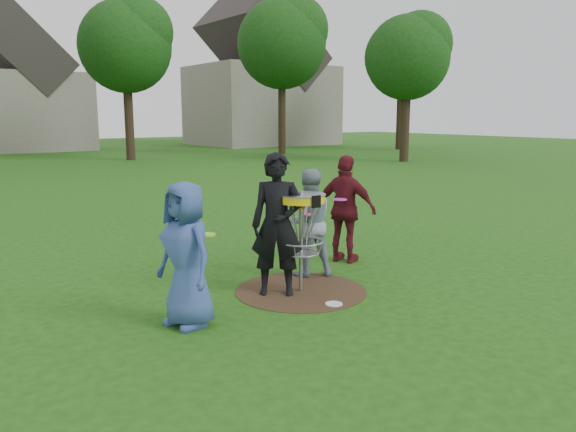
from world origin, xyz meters
TOP-DOWN VIEW (x-y plane):
  - ground at (0.00, 0.00)m, footprint 100.00×100.00m
  - dirt_patch at (0.00, 0.00)m, footprint 1.80×1.80m
  - player_blue at (-1.80, -0.25)m, footprint 0.69×0.91m
  - player_black at (-0.33, 0.08)m, footprint 0.83×0.78m
  - player_grey at (0.55, 0.56)m, footprint 0.95×0.87m
  - player_maroon at (1.53, 0.83)m, footprint 0.80×1.11m
  - disc_on_grass at (0.00, -0.70)m, footprint 0.22×0.22m
  - disc_golf_basket at (0.00, -0.00)m, footprint 0.66×0.67m
  - held_discs at (0.01, 0.22)m, footprint 3.02×1.13m
  - tree_row at (0.44, 20.67)m, footprint 51.20×17.42m
  - house_row at (4.78, 33.07)m, footprint 44.50×10.65m

SIDE VIEW (x-z plane):
  - ground at x=0.00m, z-range 0.00..0.00m
  - dirt_patch at x=0.00m, z-range 0.00..0.01m
  - disc_on_grass at x=0.00m, z-range 0.00..0.02m
  - player_grey at x=0.55m, z-range 0.00..1.60m
  - player_blue at x=-1.80m, z-range 0.00..1.66m
  - player_maroon at x=1.53m, z-range 0.00..1.74m
  - player_black at x=-0.33m, z-range 0.00..1.90m
  - disc_golf_basket at x=0.00m, z-range 0.33..1.71m
  - held_discs at x=0.01m, z-range 0.96..1.16m
  - house_row at x=4.78m, z-range -1.67..9.95m
  - tree_row at x=0.44m, z-range 1.26..11.16m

